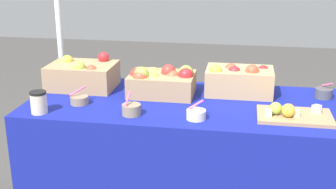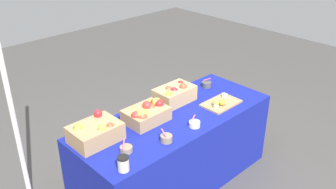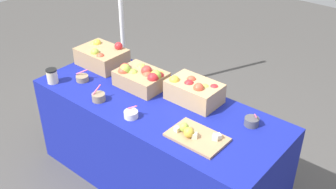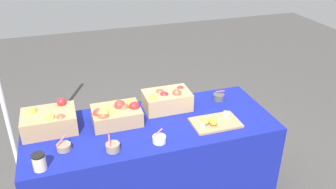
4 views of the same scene
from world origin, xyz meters
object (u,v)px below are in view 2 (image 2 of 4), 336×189
object	(u,v)px
apple_crate_left	(95,132)
coffee_cup	(123,164)
cutting_board_front	(221,103)
sample_bowl_near	(195,124)
sample_bowl_extra	(166,138)
sample_bowl_mid	(207,84)
tent_pole	(9,99)
sample_bowl_far	(126,149)
apple_crate_right	(175,94)
apple_crate_middle	(147,113)

from	to	relation	value
apple_crate_left	coffee_cup	size ratio (longest dim) A/B	3.39
apple_crate_left	cutting_board_front	xyz separation A→B (m)	(1.19, -0.31, -0.06)
sample_bowl_near	coffee_cup	bearing A→B (deg)	-176.39
cutting_board_front	sample_bowl_extra	size ratio (longest dim) A/B	3.25
sample_bowl_mid	coffee_cup	world-z (taller)	coffee_cup
tent_pole	apple_crate_left	bearing A→B (deg)	-57.70
sample_bowl_extra	sample_bowl_near	bearing A→B (deg)	-0.46
sample_bowl_far	tent_pole	distance (m)	1.04
sample_bowl_mid	sample_bowl_extra	size ratio (longest dim) A/B	0.86
apple_crate_left	tent_pole	distance (m)	0.75
coffee_cup	tent_pole	size ratio (longest dim) A/B	0.06
sample_bowl_mid	coffee_cup	xyz separation A→B (m)	(-1.46, -0.49, 0.03)
apple_crate_right	sample_bowl_extra	xyz separation A→B (m)	(-0.53, -0.44, -0.05)
cutting_board_front	tent_pole	distance (m)	1.84
apple_crate_left	sample_bowl_far	world-z (taller)	apple_crate_left
sample_bowl_mid	sample_bowl_far	distance (m)	1.35
sample_bowl_near	coffee_cup	distance (m)	0.80
cutting_board_front	sample_bowl_near	distance (m)	0.47
apple_crate_right	cutting_board_front	size ratio (longest dim) A/B	1.04
cutting_board_front	sample_bowl_far	world-z (taller)	sample_bowl_far
cutting_board_front	sample_bowl_far	size ratio (longest dim) A/B	3.64
cutting_board_front	sample_bowl_mid	size ratio (longest dim) A/B	3.76
apple_crate_right	sample_bowl_mid	size ratio (longest dim) A/B	3.90
sample_bowl_near	tent_pole	xyz separation A→B (m)	(-1.11, 1.01, 0.26)
apple_crate_left	sample_bowl_near	world-z (taller)	apple_crate_left
apple_crate_left	sample_bowl_extra	distance (m)	0.56
sample_bowl_far	sample_bowl_extra	distance (m)	0.33
apple_crate_left	cutting_board_front	distance (m)	1.23
sample_bowl_near	sample_bowl_mid	size ratio (longest dim) A/B	0.99
apple_crate_right	sample_bowl_far	xyz separation A→B (m)	(-0.84, -0.32, -0.06)
cutting_board_front	sample_bowl_near	world-z (taller)	sample_bowl_near
sample_bowl_mid	apple_crate_right	bearing A→B (deg)	-179.80
sample_bowl_near	apple_crate_middle	bearing A→B (deg)	123.07
cutting_board_front	tent_pole	bearing A→B (deg)	149.81
sample_bowl_near	tent_pole	size ratio (longest dim) A/B	0.05
sample_bowl_near	tent_pole	bearing A→B (deg)	137.75
apple_crate_left	coffee_cup	xyz separation A→B (m)	(-0.07, -0.45, -0.02)
apple_crate_left	apple_crate_middle	size ratio (longest dim) A/B	1.06
sample_bowl_mid	coffee_cup	size ratio (longest dim) A/B	0.85
apple_crate_right	sample_bowl_near	bearing A→B (deg)	-114.43
sample_bowl_far	sample_bowl_extra	size ratio (longest dim) A/B	0.89
cutting_board_front	sample_bowl_far	bearing A→B (deg)	178.84
cutting_board_front	sample_bowl_near	size ratio (longest dim) A/B	3.80
sample_bowl_near	sample_bowl_mid	world-z (taller)	sample_bowl_mid
cutting_board_front	coffee_cup	distance (m)	1.27
sample_bowl_near	sample_bowl_far	xyz separation A→B (m)	(-0.64, 0.11, -0.00)
coffee_cup	apple_crate_right	bearing A→B (deg)	26.23
apple_crate_middle	sample_bowl_mid	size ratio (longest dim) A/B	3.77
sample_bowl_extra	tent_pole	bearing A→B (deg)	127.94
sample_bowl_near	apple_crate_right	bearing A→B (deg)	65.57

